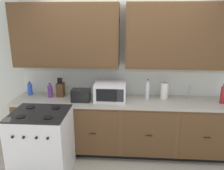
{
  "coord_description": "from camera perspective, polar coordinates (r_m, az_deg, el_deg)",
  "views": [
    {
      "loc": [
        0.09,
        -3.09,
        2.15
      ],
      "look_at": [
        -0.15,
        0.27,
        1.16
      ],
      "focal_mm": 36.97,
      "sensor_mm": 36.0,
      "label": 1
    }
  ],
  "objects": [
    {
      "name": "ground_plane",
      "position": [
        3.77,
        2.03,
        -18.49
      ],
      "size": [
        8.37,
        8.37,
        0.0
      ],
      "primitive_type": "plane",
      "color": "#B2A893"
    },
    {
      "name": "wall_unit",
      "position": [
        3.62,
        2.64,
        8.42
      ],
      "size": [
        4.55,
        0.4,
        2.41
      ],
      "color": "silver",
      "rests_on": "ground_plane"
    },
    {
      "name": "counter_run",
      "position": [
        3.79,
        2.32,
        -10.06
      ],
      "size": [
        3.38,
        0.64,
        0.91
      ],
      "color": "black",
      "rests_on": "ground_plane"
    },
    {
      "name": "stove_range",
      "position": [
        3.44,
        -16.91,
        -13.72
      ],
      "size": [
        0.76,
        0.68,
        0.95
      ],
      "color": "white",
      "rests_on": "ground_plane"
    },
    {
      "name": "microwave",
      "position": [
        3.56,
        -0.45,
        -1.65
      ],
      "size": [
        0.48,
        0.37,
        0.28
      ],
      "color": "white",
      "rests_on": "counter_run"
    },
    {
      "name": "toaster",
      "position": [
        3.56,
        -7.71,
        -2.53
      ],
      "size": [
        0.28,
        0.18,
        0.19
      ],
      "color": "black",
      "rests_on": "counter_run"
    },
    {
      "name": "knife_block",
      "position": [
        3.84,
        -12.62,
        -1.06
      ],
      "size": [
        0.11,
        0.14,
        0.31
      ],
      "color": "#52361E",
      "rests_on": "counter_run"
    },
    {
      "name": "sink_faucet",
      "position": [
        3.91,
        18.54,
        -1.48
      ],
      "size": [
        0.02,
        0.02,
        0.2
      ],
      "primitive_type": "cylinder",
      "color": "#B2B5BA",
      "rests_on": "counter_run"
    },
    {
      "name": "paper_towel_roll",
      "position": [
        3.72,
        12.83,
        -1.4
      ],
      "size": [
        0.12,
        0.12,
        0.26
      ],
      "primitive_type": "cylinder",
      "color": "white",
      "rests_on": "counter_run"
    },
    {
      "name": "bottle_red",
      "position": [
        3.8,
        25.82,
        -1.95
      ],
      "size": [
        0.08,
        0.08,
        0.31
      ],
      "color": "maroon",
      "rests_on": "counter_run"
    },
    {
      "name": "bottle_violet",
      "position": [
        3.83,
        -15.05,
        -1.28
      ],
      "size": [
        0.08,
        0.08,
        0.24
      ],
      "color": "#663384",
      "rests_on": "counter_run"
    },
    {
      "name": "bottle_blue",
      "position": [
        4.05,
        -19.65,
        -0.8
      ],
      "size": [
        0.08,
        0.08,
        0.23
      ],
      "color": "blue",
      "rests_on": "counter_run"
    },
    {
      "name": "bottle_clear",
      "position": [
        3.65,
        8.75,
        -1.1
      ],
      "size": [
        0.06,
        0.06,
        0.32
      ],
      "color": "silver",
      "rests_on": "counter_run"
    }
  ]
}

